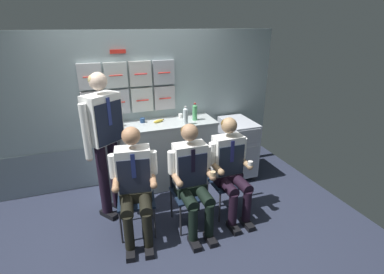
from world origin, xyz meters
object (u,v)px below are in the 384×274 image
(folding_chair_right, at_px, (188,182))
(crew_member_standing, at_px, (104,134))
(crew_member_right, at_px, (192,175))
(crew_member_left, at_px, (135,180))
(snack_banana, at_px, (159,121))
(service_trolley, at_px, (237,146))
(water_bottle_blue_cap, at_px, (195,112))
(crew_member_near_trolley, at_px, (231,165))
(folding_chair_near_trolley, at_px, (224,172))
(folding_chair_left, at_px, (135,188))
(paper_cup_tan, at_px, (119,126))

(folding_chair_right, xyz_separation_m, crew_member_standing, (-0.84, 0.44, 0.56))
(folding_chair_right, distance_m, crew_member_right, 0.24)
(crew_member_left, relative_size, snack_banana, 7.29)
(service_trolley, height_order, water_bottle_blue_cap, water_bottle_blue_cap)
(crew_member_near_trolley, bearing_deg, folding_chair_near_trolley, 91.15)
(service_trolley, bearing_deg, crew_member_right, -138.64)
(folding_chair_right, height_order, crew_member_near_trolley, crew_member_near_trolley)
(crew_member_near_trolley, xyz_separation_m, water_bottle_blue_cap, (-0.09, 0.97, 0.38))
(folding_chair_near_trolley, bearing_deg, snack_banana, 124.07)
(folding_chair_left, height_order, paper_cup_tan, paper_cup_tan)
(paper_cup_tan, bearing_deg, folding_chair_right, -54.32)
(crew_member_near_trolley, height_order, snack_banana, crew_member_near_trolley)
(folding_chair_left, height_order, crew_member_standing, crew_member_standing)
(service_trolley, height_order, folding_chair_near_trolley, service_trolley)
(crew_member_left, distance_m, crew_member_right, 0.62)
(crew_member_right, bearing_deg, folding_chair_left, 157.72)
(crew_member_near_trolley, bearing_deg, crew_member_right, -171.24)
(folding_chair_near_trolley, relative_size, crew_member_near_trolley, 0.67)
(crew_member_standing, bearing_deg, crew_member_right, -35.38)
(folding_chair_near_trolley, distance_m, paper_cup_tan, 1.48)
(crew_member_right, height_order, crew_member_standing, crew_member_standing)
(snack_banana, bearing_deg, folding_chair_near_trolley, -55.93)
(crew_member_standing, height_order, snack_banana, crew_member_standing)
(crew_member_near_trolley, bearing_deg, snack_banana, 119.92)
(crew_member_right, relative_size, water_bottle_blue_cap, 5.00)
(crew_member_standing, distance_m, paper_cup_tan, 0.50)
(crew_member_left, height_order, snack_banana, crew_member_left)
(crew_member_standing, relative_size, paper_cup_tan, 25.12)
(crew_member_standing, relative_size, snack_banana, 10.16)
(folding_chair_left, height_order, folding_chair_right, same)
(snack_banana, bearing_deg, crew_member_near_trolley, -60.08)
(crew_member_standing, bearing_deg, paper_cup_tan, 65.88)
(crew_member_standing, bearing_deg, folding_chair_left, -54.86)
(paper_cup_tan, bearing_deg, water_bottle_blue_cap, -0.20)
(folding_chair_left, xyz_separation_m, crew_member_near_trolley, (1.10, -0.16, 0.17))
(folding_chair_near_trolley, bearing_deg, water_bottle_blue_cap, 95.95)
(folding_chair_near_trolley, bearing_deg, crew_member_near_trolley, -88.85)
(service_trolley, relative_size, snack_banana, 5.08)
(crew_member_right, relative_size, folding_chair_near_trolley, 1.51)
(folding_chair_left, xyz_separation_m, crew_member_right, (0.59, -0.24, 0.18))
(crew_member_left, relative_size, folding_chair_right, 1.53)
(snack_banana, bearing_deg, folding_chair_right, -84.63)
(crew_member_left, distance_m, crew_member_near_trolley, 1.12)
(folding_chair_right, bearing_deg, crew_member_left, -173.26)
(folding_chair_left, relative_size, crew_member_near_trolley, 0.67)
(folding_chair_right, bearing_deg, crew_member_right, -89.57)
(service_trolley, relative_size, crew_member_near_trolley, 0.71)
(service_trolley, height_order, crew_member_standing, crew_member_standing)
(crew_member_right, xyz_separation_m, crew_member_standing, (-0.84, 0.60, 0.38))
(crew_member_right, distance_m, crew_member_standing, 1.10)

